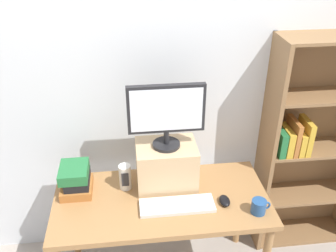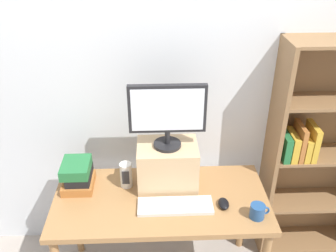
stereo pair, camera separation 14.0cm
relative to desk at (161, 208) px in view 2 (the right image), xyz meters
The scene contains 10 objects.
back_wall 0.81m from the desk, 90.00° to the left, with size 7.00×0.08×2.60m.
desk is the anchor object (origin of this frame).
bookshelf_unit 1.17m from the desk, 16.11° to the left, with size 0.77×0.28×1.63m.
riser_box 0.28m from the desk, 72.02° to the left, with size 0.38×0.28×0.29m.
computer_monitor 0.62m from the desk, 71.85° to the left, with size 0.46×0.17×0.41m.
keyboard 0.16m from the desk, 45.98° to the right, with size 0.45×0.15×0.02m.
computer_mouse 0.40m from the desk, 13.10° to the right, with size 0.06×0.10×0.04m.
book_stack 0.57m from the desk, 164.90° to the left, with size 0.19×0.23×0.18m.
coffee_mug 0.60m from the desk, 18.85° to the right, with size 0.12×0.09×0.09m.
desk_speaker 0.31m from the desk, 148.88° to the left, with size 0.08×0.08×0.17m.
Camera 2 is at (-0.03, -1.79, 2.27)m, focal length 40.00 mm.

